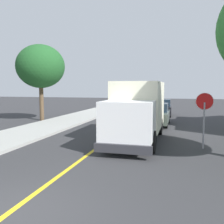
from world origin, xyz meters
TOP-DOWN VIEW (x-y plane):
  - ground_plane at (0.00, 0.00)m, footprint 120.00×120.00m
  - centre_line_yellow at (0.00, 10.00)m, footprint 0.16×56.00m
  - box_truck at (1.58, 9.00)m, footprint 2.41×7.18m
  - parked_car_near at (2.12, 14.86)m, footprint 1.84×4.41m
  - parked_car_mid at (2.09, 21.26)m, footprint 1.91×4.44m
  - stop_sign at (4.90, 7.83)m, footprint 0.80×0.10m
  - street_tree_down_block at (-7.81, 14.89)m, footprint 4.11×4.11m

SIDE VIEW (x-z plane):
  - ground_plane at x=0.00m, z-range 0.00..0.00m
  - centre_line_yellow at x=0.00m, z-range 0.00..0.01m
  - parked_car_near at x=2.12m, z-range -0.04..1.63m
  - parked_car_mid at x=2.09m, z-range -0.04..1.63m
  - box_truck at x=1.58m, z-range 0.17..3.37m
  - stop_sign at x=4.90m, z-range 0.53..3.18m
  - street_tree_down_block at x=-7.81m, z-range 1.39..7.91m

